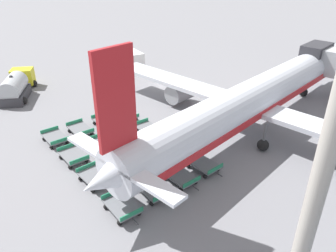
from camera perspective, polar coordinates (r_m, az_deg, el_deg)
name	(u,v)px	position (r m, az deg, el deg)	size (l,w,h in m)	color
ground_plane	(169,84)	(44.54, 0.18, 7.31)	(500.00, 500.00, 0.00)	gray
airplane	(257,98)	(32.63, 15.32, 4.79)	(36.31, 39.86, 11.38)	silver
fuel_tanker_primary	(16,87)	(44.06, -24.95, 6.17)	(7.68, 7.38, 3.08)	yellow
service_van	(132,58)	(52.33, -6.35, 11.77)	(5.60, 3.67, 2.36)	white
baggage_dolly_row_near_col_a	(55,138)	(32.16, -19.08, -1.93)	(3.52, 2.31, 0.92)	slate
baggage_dolly_row_near_col_b	(73,156)	(28.90, -16.17, -5.02)	(3.52, 2.29, 0.92)	slate
baggage_dolly_row_near_col_c	(95,177)	(25.94, -12.64, -8.68)	(3.51, 2.19, 0.92)	slate
baggage_dolly_row_near_col_d	(122,206)	(23.00, -8.03, -13.69)	(3.52, 2.34, 0.92)	slate
baggage_dolly_row_mid_a_col_a	(80,129)	(32.93, -15.05, -0.57)	(3.52, 2.32, 0.92)	slate
baggage_dolly_row_mid_a_col_b	(101,145)	(29.81, -11.63, -3.33)	(3.52, 2.36, 0.92)	slate
baggage_dolly_row_mid_a_col_c	(125,166)	(26.74, -7.52, -6.94)	(3.52, 2.24, 0.92)	slate
baggage_dolly_row_mid_a_col_d	(153,189)	(24.22, -2.63, -10.91)	(3.52, 2.38, 0.92)	slate
baggage_dolly_row_mid_b_col_a	(105,122)	(33.88, -10.92, 0.75)	(3.52, 2.32, 0.92)	slate
baggage_dolly_row_mid_b_col_b	(126,137)	(30.79, -7.30, -1.87)	(3.52, 2.41, 0.92)	slate
baggage_dolly_row_mid_b_col_c	(150,155)	(27.85, -3.13, -5.14)	(3.52, 2.31, 0.92)	slate
baggage_dolly_row_mid_b_col_d	(180,177)	(25.40, 2.12, -8.79)	(3.52, 2.26, 0.92)	slate
baggage_dolly_row_far_col_a	(125,115)	(34.87, -7.48, 1.85)	(3.51, 2.17, 0.92)	slate
baggage_dolly_row_far_col_b	(148,129)	(31.95, -3.42, -0.51)	(3.52, 2.32, 0.92)	slate
baggage_dolly_row_far_col_c	(173,145)	(29.22, 0.92, -3.38)	(3.52, 2.22, 0.92)	slate
baggage_dolly_row_far_col_d	(203,164)	(26.85, 6.14, -6.68)	(3.51, 2.20, 0.92)	slate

